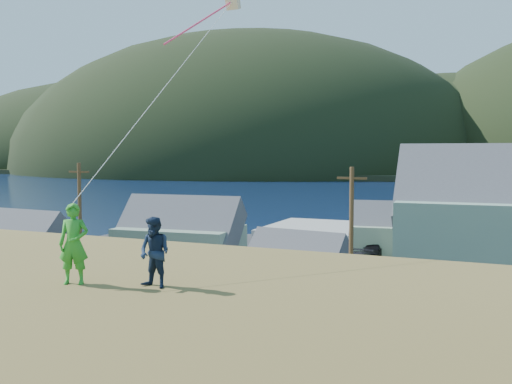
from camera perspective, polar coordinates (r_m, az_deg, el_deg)
ground at (r=30.86m, az=7.71°, el=-15.08°), size 900.00×900.00×0.00m
grass_strip at (r=29.03m, az=6.62°, el=-16.21°), size 110.00×8.00×0.10m
waterfront_lot at (r=46.88m, az=13.29°, el=-8.45°), size 72.00×36.00×0.12m
wharf at (r=70.17m, az=11.66°, el=-3.98°), size 26.00×14.00×0.90m
far_shore at (r=358.35m, az=21.86°, el=2.23°), size 900.00×320.00×2.00m
shed_teal at (r=52.69m, az=-22.55°, el=-4.76°), size 8.28×6.07×6.23m
shed_palegreen_near at (r=49.72m, az=-7.60°, el=-4.38°), size 10.98×7.48×7.62m
shed_white at (r=40.05m, az=3.94°, el=-7.43°), size 7.51×5.51×5.51m
shed_palegreen_far at (r=57.08m, az=14.28°, el=-3.79°), size 10.18×6.61×6.43m
utility_poles at (r=31.51m, az=5.89°, el=-6.07°), size 32.28×0.24×9.27m
parked_cars at (r=52.96m, az=4.85°, el=-6.07°), size 24.26×12.38×1.55m
kite_flyer_green at (r=12.98m, az=-17.77°, el=-4.96°), size 0.76×0.64×1.76m
kite_flyer_navy at (r=12.25m, az=-10.09°, el=-5.97°), size 0.80×0.66×1.50m
kite_rig at (r=20.29m, az=-3.03°, el=18.03°), size 0.86×4.40×10.44m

